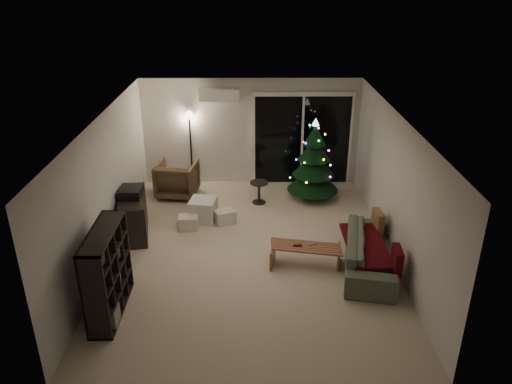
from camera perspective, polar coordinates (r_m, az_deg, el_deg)
room at (r=10.08m, az=1.97°, el=2.61°), size 6.50×7.51×2.60m
bookshelf at (r=7.71m, az=-17.84°, el=-8.75°), size 0.43×1.38×1.36m
media_cabinet at (r=9.85m, az=-13.83°, el=-2.57°), size 0.72×1.35×0.80m
stereo at (r=9.65m, az=-14.12°, el=0.01°), size 0.41×0.48×0.17m
armchair at (r=11.32m, az=-8.99°, el=1.45°), size 0.97×0.99×0.80m
ottoman at (r=10.21m, az=-6.06°, el=-2.06°), size 0.59×0.59×0.46m
cardboard_box_a at (r=9.95m, az=-7.73°, el=-3.48°), size 0.39×0.31×0.27m
cardboard_box_b at (r=10.10m, az=-3.58°, el=-2.83°), size 0.48×0.43×0.28m
side_table at (r=10.90m, az=0.35°, el=-0.04°), size 0.49×0.49×0.49m
floor_lamp at (r=11.82m, az=-7.44°, el=4.87°), size 0.27×0.27×1.70m
sofa at (r=8.78m, az=12.96°, el=-6.69°), size 1.21×2.20×0.61m
sofa_throw at (r=8.69m, az=12.40°, el=-5.94°), size 0.65×1.50×0.05m
cushion_a at (r=9.27m, az=13.76°, el=-3.28°), size 0.15×0.41×0.40m
cushion_b at (r=8.18m, az=15.82°, el=-7.47°), size 0.15×0.41×0.40m
coffee_table at (r=8.72m, az=5.72°, el=-7.24°), size 1.26×0.65×0.38m
remote_a at (r=8.60m, az=4.77°, el=-6.11°), size 0.15×0.05×0.02m
remote_b at (r=8.67m, az=6.40°, el=-5.92°), size 0.15×0.09×0.02m
christmas_tree at (r=10.96m, az=6.63°, el=3.73°), size 1.28×1.28×1.84m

